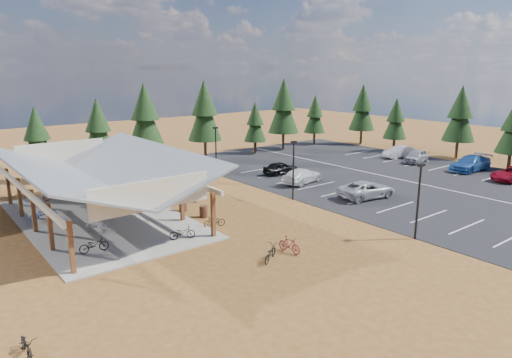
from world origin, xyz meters
name	(u,v)px	position (x,y,z in m)	size (l,w,h in m)	color
ground	(263,216)	(0.00, 0.00, 0.00)	(140.00, 140.00, 0.00)	brown
asphalt_lot	(380,175)	(18.50, 3.00, 0.02)	(27.00, 44.00, 0.04)	black
concrete_pad	(101,219)	(-10.00, 7.00, 0.05)	(10.60, 18.60, 0.10)	gray
bike_pavilion	(97,170)	(-10.00, 7.00, 3.82)	(11.65, 19.40, 4.97)	#523317
lamp_post_0	(419,196)	(5.00, -10.00, 2.98)	(0.50, 0.25, 5.14)	black
lamp_post_1	(293,166)	(5.00, 2.00, 2.98)	(0.50, 0.25, 5.14)	black
lamp_post_2	(216,147)	(5.00, 14.00, 2.98)	(0.50, 0.25, 5.14)	black
trash_bin_0	(203,212)	(-3.68, 2.65, 0.45)	(0.60, 0.60, 0.90)	#442518
trash_bin_1	(183,206)	(-4.17, 4.93, 0.45)	(0.60, 0.60, 0.90)	#442518
pine_2	(37,136)	(-10.43, 22.46, 4.61)	(3.24, 3.24, 7.56)	#382314
pine_3	(98,127)	(-4.28, 22.62, 4.95)	(3.48, 3.48, 8.10)	#382314
pine_4	(145,115)	(1.28, 22.86, 5.87)	(4.13, 4.13, 9.61)	#382314
pine_5	(204,111)	(8.90, 22.37, 5.95)	(4.18, 4.18, 9.73)	#382314
pine_6	(255,122)	(16.00, 21.27, 4.20)	(2.96, 2.96, 6.89)	#382314
pine_7	(284,106)	(21.04, 21.34, 6.01)	(4.22, 4.22, 9.83)	#382314
pine_8	(315,114)	(27.66, 21.80, 4.46)	(3.13, 3.13, 7.30)	#382314
pine_11	(460,114)	(33.99, 2.96, 5.57)	(3.91, 3.91, 9.12)	#382314
pine_12	(396,119)	(32.02, 10.87, 4.43)	(3.12, 3.12, 7.27)	#382314
pine_13	(362,108)	(33.35, 17.65, 5.43)	(3.82, 3.82, 8.89)	#382314
bike_0	(94,245)	(-12.68, 0.81, 0.57)	(0.62, 1.78, 0.93)	black
bike_1	(97,225)	(-11.22, 4.44, 0.56)	(0.43, 1.53, 0.92)	gray
bike_2	(43,213)	(-13.52, 9.26, 0.60)	(0.67, 1.91, 1.00)	#1A4D9F
bike_3	(53,194)	(-11.45, 14.33, 0.62)	(0.49, 1.72, 1.03)	maroon
bike_4	(182,233)	(-7.34, -0.61, 0.55)	(0.59, 1.70, 0.90)	black
bike_5	(144,206)	(-6.69, 6.56, 0.56)	(0.43, 1.54, 0.92)	#93949B
bike_6	(140,202)	(-6.49, 7.85, 0.56)	(0.61, 1.75, 0.92)	navy
bike_7	(117,188)	(-6.42, 12.93, 0.59)	(0.46, 1.64, 0.98)	maroon
bike_8	(26,345)	(-18.36, -7.80, 0.46)	(0.61, 1.76, 0.93)	black
bike_11	(289,245)	(-3.14, -6.48, 0.51)	(0.48, 1.70, 1.02)	maroon
bike_12	(270,253)	(-4.87, -6.70, 0.49)	(0.65, 1.85, 0.97)	black
bike_14	(192,196)	(-2.08, 7.01, 0.46)	(0.62, 1.77, 0.93)	#0F448E
bike_15	(150,196)	(-5.16, 8.83, 0.54)	(0.51, 1.80, 1.08)	maroon
bike_16	(215,221)	(-4.20, 0.30, 0.41)	(0.55, 1.58, 0.83)	black
car_2	(367,190)	(10.36, -1.68, 0.78)	(2.45, 5.31, 1.48)	#A4A8AC
car_3	(302,176)	(9.64, 5.65, 0.76)	(2.02, 4.97, 1.44)	silver
car_4	(281,168)	(10.52, 9.87, 0.71)	(1.59, 3.94, 1.34)	black
car_7	(470,163)	(28.10, -1.87, 0.88)	(2.35, 5.77, 1.68)	#23519C
car_8	(416,156)	(27.53, 4.47, 0.81)	(1.81, 4.50, 1.53)	#989AA0
car_9	(399,152)	(28.47, 7.52, 0.78)	(1.56, 4.47, 1.47)	silver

